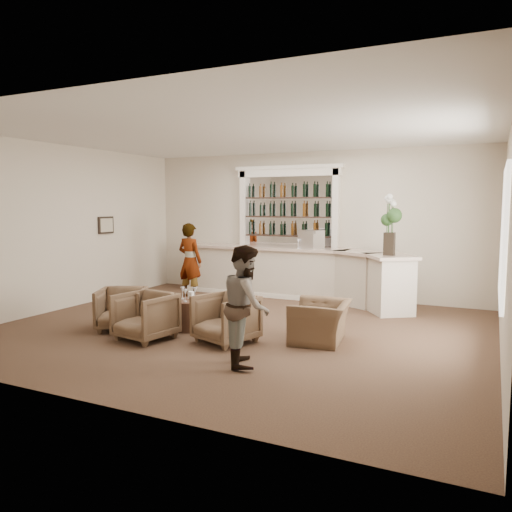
{
  "coord_description": "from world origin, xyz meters",
  "views": [
    {
      "loc": [
        3.84,
        -7.38,
        2.13
      ],
      "look_at": [
        -0.12,
        0.9,
        1.16
      ],
      "focal_mm": 35.0,
      "sensor_mm": 36.0,
      "label": 1
    }
  ],
  "objects_px": {
    "armchair_right": "(226,319)",
    "armchair_far": "(320,322)",
    "cocktail_table": "(188,314)",
    "bar_counter": "(294,273)",
    "armchair_left": "(122,309)",
    "sommelier": "(190,261)",
    "armchair_center": "(145,316)",
    "flower_vase": "(390,221)",
    "espresso_machine": "(311,239)",
    "guest": "(246,305)"
  },
  "relations": [
    {
      "from": "sommelier",
      "to": "armchair_right",
      "type": "xyz_separation_m",
      "value": [
        2.47,
        -2.81,
        -0.47
      ]
    },
    {
      "from": "armchair_left",
      "to": "armchair_right",
      "type": "distance_m",
      "value": 1.99
    },
    {
      "from": "armchair_right",
      "to": "espresso_machine",
      "type": "distance_m",
      "value": 4.03
    },
    {
      "from": "armchair_left",
      "to": "armchair_far",
      "type": "height_order",
      "value": "armchair_left"
    },
    {
      "from": "bar_counter",
      "to": "sommelier",
      "type": "height_order",
      "value": "sommelier"
    },
    {
      "from": "sommelier",
      "to": "armchair_center",
      "type": "height_order",
      "value": "sommelier"
    },
    {
      "from": "sommelier",
      "to": "armchair_right",
      "type": "height_order",
      "value": "sommelier"
    },
    {
      "from": "armchair_center",
      "to": "sommelier",
      "type": "bearing_deg",
      "value": 121.24
    },
    {
      "from": "guest",
      "to": "armchair_far",
      "type": "height_order",
      "value": "guest"
    },
    {
      "from": "espresso_machine",
      "to": "flower_vase",
      "type": "distance_m",
      "value": 2.05
    },
    {
      "from": "armchair_right",
      "to": "armchair_far",
      "type": "xyz_separation_m",
      "value": [
        1.29,
        0.67,
        -0.06
      ]
    },
    {
      "from": "guest",
      "to": "armchair_left",
      "type": "bearing_deg",
      "value": 47.05
    },
    {
      "from": "armchair_right",
      "to": "flower_vase",
      "type": "bearing_deg",
      "value": 79.21
    },
    {
      "from": "sommelier",
      "to": "guest",
      "type": "height_order",
      "value": "sommelier"
    },
    {
      "from": "armchair_center",
      "to": "espresso_machine",
      "type": "xyz_separation_m",
      "value": [
        1.23,
        4.3,
        0.97
      ]
    },
    {
      "from": "cocktail_table",
      "to": "espresso_machine",
      "type": "relative_size",
      "value": 1.37
    },
    {
      "from": "guest",
      "to": "armchair_center",
      "type": "height_order",
      "value": "guest"
    },
    {
      "from": "armchair_left",
      "to": "espresso_machine",
      "type": "xyz_separation_m",
      "value": [
        1.99,
        3.96,
        0.99
      ]
    },
    {
      "from": "guest",
      "to": "armchair_left",
      "type": "distance_m",
      "value": 2.86
    },
    {
      "from": "sommelier",
      "to": "armchair_right",
      "type": "bearing_deg",
      "value": 138.46
    },
    {
      "from": "bar_counter",
      "to": "armchair_far",
      "type": "distance_m",
      "value": 3.56
    },
    {
      "from": "guest",
      "to": "espresso_machine",
      "type": "height_order",
      "value": "guest"
    },
    {
      "from": "sommelier",
      "to": "armchair_center",
      "type": "xyz_separation_m",
      "value": [
        1.24,
        -3.2,
        -0.48
      ]
    },
    {
      "from": "armchair_right",
      "to": "bar_counter",
      "type": "bearing_deg",
      "value": 115.0
    },
    {
      "from": "guest",
      "to": "armchair_right",
      "type": "height_order",
      "value": "guest"
    },
    {
      "from": "guest",
      "to": "armchair_center",
      "type": "bearing_deg",
      "value": 50.73
    },
    {
      "from": "cocktail_table",
      "to": "armchair_left",
      "type": "xyz_separation_m",
      "value": [
        -0.99,
        -0.51,
        0.1
      ]
    },
    {
      "from": "cocktail_table",
      "to": "armchair_right",
      "type": "height_order",
      "value": "armchair_right"
    },
    {
      "from": "bar_counter",
      "to": "cocktail_table",
      "type": "bearing_deg",
      "value": -100.7
    },
    {
      "from": "armchair_far",
      "to": "flower_vase",
      "type": "height_order",
      "value": "flower_vase"
    },
    {
      "from": "sommelier",
      "to": "armchair_center",
      "type": "bearing_deg",
      "value": 118.39
    },
    {
      "from": "flower_vase",
      "to": "cocktail_table",
      "type": "bearing_deg",
      "value": -136.59
    },
    {
      "from": "guest",
      "to": "flower_vase",
      "type": "distance_m",
      "value": 4.2
    },
    {
      "from": "armchair_far",
      "to": "espresso_machine",
      "type": "bearing_deg",
      "value": -165.34
    },
    {
      "from": "bar_counter",
      "to": "guest",
      "type": "relative_size",
      "value": 3.59
    },
    {
      "from": "guest",
      "to": "armchair_left",
      "type": "xyz_separation_m",
      "value": [
        -2.73,
        0.74,
        -0.44
      ]
    },
    {
      "from": "armchair_center",
      "to": "armchair_far",
      "type": "height_order",
      "value": "armchair_center"
    },
    {
      "from": "armchair_right",
      "to": "espresso_machine",
      "type": "height_order",
      "value": "espresso_machine"
    },
    {
      "from": "bar_counter",
      "to": "cocktail_table",
      "type": "distance_m",
      "value": 3.44
    },
    {
      "from": "cocktail_table",
      "to": "armchair_right",
      "type": "relative_size",
      "value": 0.76
    },
    {
      "from": "espresso_machine",
      "to": "bar_counter",
      "type": "bearing_deg",
      "value": -143.86
    },
    {
      "from": "armchair_right",
      "to": "armchair_left",
      "type": "bearing_deg",
      "value": -158.88
    },
    {
      "from": "guest",
      "to": "sommelier",
      "type": "bearing_deg",
      "value": 13.97
    },
    {
      "from": "armchair_far",
      "to": "flower_vase",
      "type": "relative_size",
      "value": 0.84
    },
    {
      "from": "guest",
      "to": "flower_vase",
      "type": "relative_size",
      "value": 1.37
    },
    {
      "from": "armchair_far",
      "to": "flower_vase",
      "type": "xyz_separation_m",
      "value": [
        0.55,
        2.47,
        1.48
      ]
    },
    {
      "from": "guest",
      "to": "armchair_far",
      "type": "bearing_deg",
      "value": -48.38
    },
    {
      "from": "armchair_left",
      "to": "armchair_right",
      "type": "relative_size",
      "value": 0.95
    },
    {
      "from": "bar_counter",
      "to": "armchair_left",
      "type": "bearing_deg",
      "value": -112.82
    },
    {
      "from": "sommelier",
      "to": "espresso_machine",
      "type": "relative_size",
      "value": 3.71
    }
  ]
}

